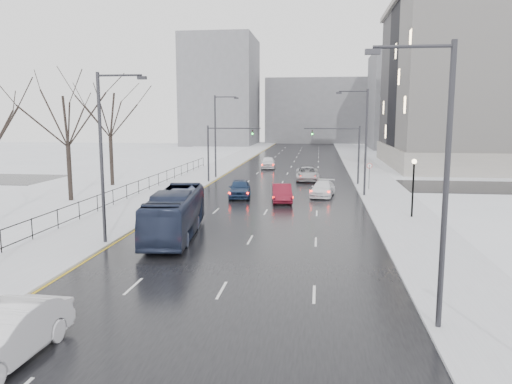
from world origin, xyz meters
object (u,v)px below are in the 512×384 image
at_px(streetlight_r_near, 440,173).
at_px(mast_signal_left, 217,147).
at_px(streetlight_l_far, 217,132).
at_px(sedan_left_near, 3,336).
at_px(no_uturn_sign, 369,168).
at_px(sedan_right_far, 323,189).
at_px(lamppost_r_mid, 413,179).
at_px(sedan_right_near, 282,193).
at_px(streetlight_r_mid, 364,137).
at_px(sedan_center_near, 240,188).
at_px(sedan_right_cross, 307,174).
at_px(bus, 175,213).
at_px(streetlight_l_near, 105,150).
at_px(tree_park_e, 113,186).
at_px(tree_park_d, 71,201).
at_px(mast_signal_right, 349,148).
at_px(sedan_center_far, 268,162).

relative_size(streetlight_r_near, mast_signal_left, 1.54).
bearing_deg(mast_signal_left, streetlight_l_far, 101.87).
bearing_deg(sedan_left_near, mast_signal_left, 95.04).
bearing_deg(no_uturn_sign, sedan_right_far, -136.55).
xyz_separation_m(lamppost_r_mid, sedan_right_near, (-10.11, 5.98, -2.12)).
bearing_deg(streetlight_r_mid, sedan_right_far, -172.97).
distance_m(sedan_center_near, sedan_right_cross, 14.41).
distance_m(sedan_left_near, bus, 16.57).
height_order(streetlight_r_near, sedan_left_near, streetlight_r_near).
bearing_deg(sedan_center_near, mast_signal_left, 105.59).
bearing_deg(lamppost_r_mid, streetlight_l_near, -152.45).
height_order(lamppost_r_mid, sedan_right_near, lamppost_r_mid).
bearing_deg(tree_park_e, sedan_right_far, -11.10).
bearing_deg(tree_park_d, streetlight_r_near, -42.75).
height_order(mast_signal_right, mast_signal_left, same).
relative_size(streetlight_l_far, sedan_center_far, 1.99).
bearing_deg(streetlight_l_far, mast_signal_right, -14.48).
distance_m(lamppost_r_mid, sedan_center_far, 37.12).
xyz_separation_m(streetlight_r_near, sedan_right_far, (-3.67, 29.55, -4.87)).
xyz_separation_m(streetlight_r_near, lamppost_r_mid, (2.83, 20.00, -2.67)).
bearing_deg(sedan_right_cross, streetlight_l_far, 172.26).
distance_m(tree_park_e, streetlight_l_near, 26.61).
bearing_deg(sedan_right_near, streetlight_r_mid, 21.84).
relative_size(streetlight_r_mid, bus, 0.96).
relative_size(mast_signal_left, sedan_right_cross, 1.13).
bearing_deg(sedan_center_far, tree_park_d, -119.97).
bearing_deg(streetlight_r_near, mast_signal_right, 91.27).
height_order(no_uturn_sign, sedan_right_far, no_uturn_sign).
bearing_deg(streetlight_l_far, lamppost_r_mid, -48.94).
xyz_separation_m(mast_signal_right, sedan_right_cross, (-4.56, 3.07, -3.27)).
bearing_deg(bus, lamppost_r_mid, 19.34).
xyz_separation_m(streetlight_l_near, sedan_right_near, (9.06, 15.98, -4.79)).
distance_m(streetlight_l_near, sedan_center_far, 44.76).
xyz_separation_m(lamppost_r_mid, bus, (-15.80, -7.63, -1.45)).
bearing_deg(sedan_right_near, streetlight_r_near, -81.44).
relative_size(tree_park_d, lamppost_r_mid, 2.92).
xyz_separation_m(tree_park_e, sedan_right_far, (22.70, -4.45, 0.75)).
bearing_deg(mast_signal_right, tree_park_e, -171.10).
bearing_deg(sedan_center_far, lamppost_r_mid, -71.67).
relative_size(tree_park_d, streetlight_l_near, 1.25).
height_order(mast_signal_left, sedan_right_far, mast_signal_left).
relative_size(lamppost_r_mid, sedan_right_cross, 0.74).
distance_m(streetlight_l_near, sedan_right_near, 18.98).
bearing_deg(streetlight_l_near, sedan_center_far, 83.60).
distance_m(streetlight_l_far, no_uturn_sign, 19.41).
distance_m(tree_park_d, streetlight_r_near, 35.80).
height_order(streetlight_r_near, lamppost_r_mid, streetlight_r_near).
height_order(mast_signal_left, sedan_right_near, mast_signal_left).
height_order(streetlight_r_mid, sedan_left_near, streetlight_r_mid).
bearing_deg(sedan_right_cross, lamppost_r_mid, -71.53).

